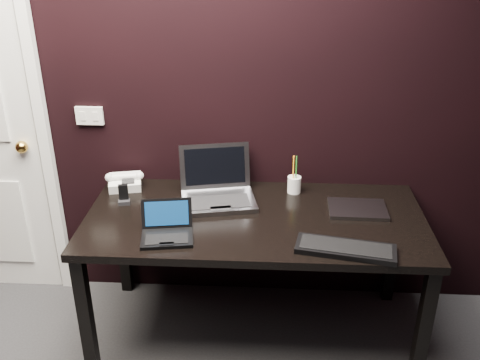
# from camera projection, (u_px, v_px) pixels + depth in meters

# --- Properties ---
(wall_back) EXTENTS (4.00, 0.00, 4.00)m
(wall_back) POSITION_uv_depth(u_px,v_px,m) (202.00, 85.00, 2.81)
(wall_back) COLOR black
(wall_back) RESTS_ON ground
(wall_switch) EXTENTS (0.15, 0.02, 0.10)m
(wall_switch) POSITION_uv_depth(u_px,v_px,m) (90.00, 116.00, 2.91)
(wall_switch) COLOR silver
(wall_switch) RESTS_ON wall_back
(desk) EXTENTS (1.70, 0.80, 0.74)m
(desk) POSITION_uv_depth(u_px,v_px,m) (255.00, 230.00, 2.71)
(desk) COLOR black
(desk) RESTS_ON ground
(netbook) EXTENTS (0.27, 0.25, 0.15)m
(netbook) POSITION_uv_depth(u_px,v_px,m) (167.00, 231.00, 2.49)
(netbook) COLOR black
(netbook) RESTS_ON desk
(silver_laptop) EXTENTS (0.44, 0.41, 0.26)m
(silver_laptop) POSITION_uv_depth(u_px,v_px,m) (218.00, 191.00, 2.82)
(silver_laptop) COLOR gray
(silver_laptop) RESTS_ON desk
(ext_keyboard) EXTENTS (0.46, 0.23, 0.03)m
(ext_keyboard) POSITION_uv_depth(u_px,v_px,m) (346.00, 249.00, 2.38)
(ext_keyboard) COLOR black
(ext_keyboard) RESTS_ON desk
(closed_laptop) EXTENTS (0.30, 0.22, 0.02)m
(closed_laptop) POSITION_uv_depth(u_px,v_px,m) (357.00, 209.00, 2.72)
(closed_laptop) COLOR gray
(closed_laptop) RESTS_ON desk
(desk_phone) EXTENTS (0.22, 0.19, 0.10)m
(desk_phone) POSITION_uv_depth(u_px,v_px,m) (125.00, 182.00, 2.95)
(desk_phone) COLOR white
(desk_phone) RESTS_ON desk
(mobile_phone) EXTENTS (0.07, 0.06, 0.10)m
(mobile_phone) POSITION_uv_depth(u_px,v_px,m) (124.00, 196.00, 2.79)
(mobile_phone) COLOR black
(mobile_phone) RESTS_ON desk
(pen_cup) EXTENTS (0.09, 0.09, 0.21)m
(pen_cup) POSITION_uv_depth(u_px,v_px,m) (294.00, 184.00, 2.90)
(pen_cup) COLOR white
(pen_cup) RESTS_ON desk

